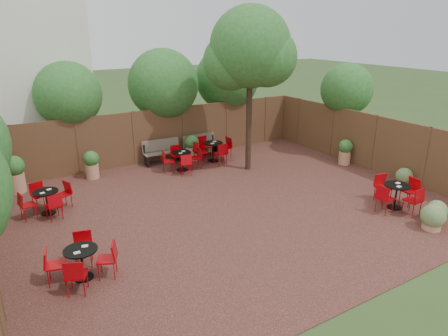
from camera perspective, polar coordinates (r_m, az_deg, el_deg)
ground at (r=11.84m, az=0.78°, el=-5.36°), size 80.00×80.00×0.00m
courtyard_paving at (r=11.83m, az=0.78°, el=-5.31°), size 12.00×10.00×0.02m
fence_back at (r=15.72m, az=-8.96°, el=4.57°), size 12.00×0.08×2.00m
fence_right at (r=15.36m, az=20.15°, el=3.26°), size 0.08×10.00×2.00m
neighbour_building at (r=17.17m, az=-28.09°, el=14.01°), size 5.00×4.00×8.00m
overhang_foliage at (r=12.86m, az=-13.74°, el=8.94°), size 15.54×10.87×2.69m
courtyard_tree at (r=13.98m, az=3.68°, el=15.81°), size 2.83×2.73×5.60m
park_bench_left at (r=15.49m, az=-8.65°, el=2.36°), size 1.46×0.55×0.89m
park_bench_right at (r=16.16m, az=-3.34°, el=3.22°), size 1.43×0.51×0.87m
bistro_tables at (r=12.41m, az=-3.49°, el=-2.08°), size 9.92×7.86×0.84m
planters at (r=14.23m, az=-11.12°, el=1.11°), size 11.34×3.96×1.17m
low_shrubs at (r=12.59m, az=26.20°, el=-4.35°), size 2.63×2.89×0.67m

